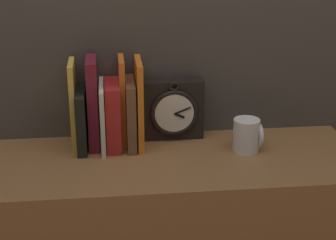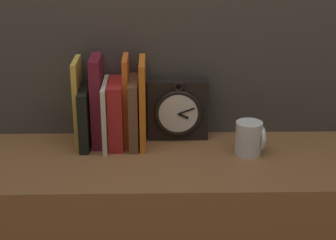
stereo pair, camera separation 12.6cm
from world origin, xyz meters
The scene contains 10 objects.
clock centered at (0.03, 0.15, 0.94)m, with size 0.18×0.07×0.18m.
book_slot0_yellow centered at (-0.25, 0.12, 0.97)m, with size 0.01×0.12×0.25m.
book_slot1_black centered at (-0.23, 0.11, 0.93)m, with size 0.03×0.15×0.17m.
book_slot2_maroon centered at (-0.20, 0.12, 0.97)m, with size 0.03×0.12×0.26m.
book_slot3_cream centered at (-0.17, 0.10, 0.94)m, with size 0.01×0.16×0.19m.
book_slot4_red centered at (-0.14, 0.11, 0.94)m, with size 0.04×0.14×0.19m.
book_slot5_orange centered at (-0.12, 0.12, 0.97)m, with size 0.02×0.11×0.25m.
book_slot6_brown centered at (-0.09, 0.11, 0.94)m, with size 0.03×0.14×0.19m.
book_slot7_orange centered at (-0.07, 0.11, 0.97)m, with size 0.02×0.14×0.25m.
mug centered at (0.23, 0.03, 0.89)m, with size 0.08×0.07×0.09m.
Camera 1 is at (-0.15, -1.38, 1.50)m, focal length 60.00 mm.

